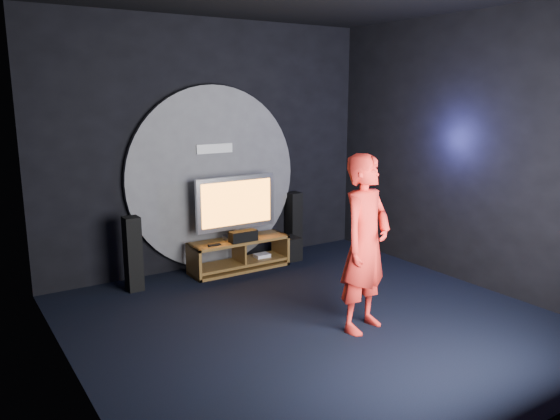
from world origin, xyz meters
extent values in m
plane|color=black|center=(0.00, 0.00, 0.00)|extent=(5.00, 5.00, 0.00)
cube|color=black|center=(0.00, 2.50, 1.75)|extent=(5.00, 0.04, 3.50)
cube|color=black|center=(0.00, -2.50, 1.75)|extent=(5.00, 0.04, 3.50)
cube|color=black|center=(-2.50, 0.00, 1.75)|extent=(0.04, 5.00, 3.50)
cube|color=black|center=(2.50, 0.00, 1.75)|extent=(0.04, 5.00, 3.50)
cylinder|color=#515156|center=(0.00, 2.44, 1.30)|extent=(2.60, 0.08, 2.60)
cube|color=white|center=(0.00, 2.39, 1.72)|extent=(0.55, 0.03, 0.13)
cube|color=brown|center=(0.18, 2.05, 0.43)|extent=(1.45, 0.45, 0.04)
cube|color=brown|center=(0.18, 2.05, 0.10)|extent=(1.40, 0.42, 0.04)
cube|color=brown|center=(-0.52, 2.05, 0.23)|extent=(0.04, 0.45, 0.45)
cube|color=brown|center=(0.88, 2.05, 0.23)|extent=(0.04, 0.45, 0.45)
cube|color=brown|center=(0.18, 2.05, 0.27)|extent=(0.03, 0.40, 0.29)
cube|color=brown|center=(0.18, 2.05, 0.02)|extent=(1.45, 0.45, 0.04)
cube|color=white|center=(0.56, 2.05, 0.14)|extent=(0.22, 0.16, 0.05)
cube|color=#A9AAB0|center=(0.18, 2.12, 0.47)|extent=(0.36, 0.22, 0.04)
cylinder|color=#A9AAB0|center=(0.18, 2.12, 0.54)|extent=(0.07, 0.07, 0.10)
cube|color=#A9AAB0|center=(0.18, 2.12, 0.97)|extent=(1.22, 0.06, 0.76)
cube|color=orange|center=(0.18, 2.09, 0.97)|extent=(1.09, 0.01, 0.62)
cube|color=black|center=(0.18, 1.92, 0.53)|extent=(0.40, 0.15, 0.15)
cube|color=black|center=(-0.26, 1.93, 0.46)|extent=(0.18, 0.05, 0.02)
cube|color=black|center=(-1.35, 2.05, 0.48)|extent=(0.19, 0.21, 0.97)
cube|color=black|center=(1.33, 2.35, 0.48)|extent=(0.19, 0.21, 0.97)
cube|color=black|center=(1.03, 2.05, 0.17)|extent=(0.32, 0.32, 0.35)
imported|color=red|center=(0.35, -0.43, 0.94)|extent=(0.79, 0.63, 1.89)
camera|label=1|loc=(-3.39, -4.57, 2.49)|focal=35.00mm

